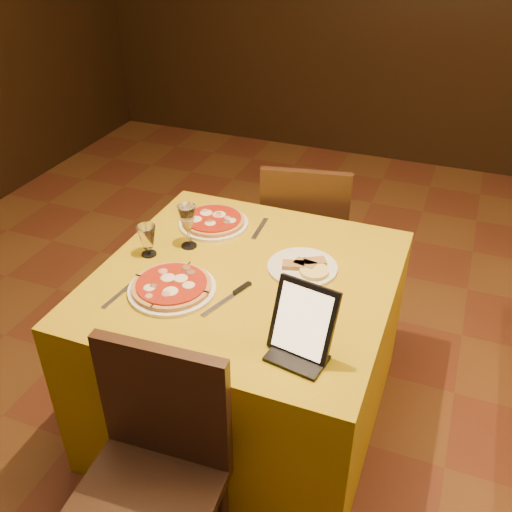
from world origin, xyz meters
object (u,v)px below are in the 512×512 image
(pizza_far, at_px, (213,222))
(water_glass, at_px, (148,241))
(chair_main_far, at_px, (306,236))
(wine_glass, at_px, (188,226))
(chair_main_near, at_px, (143,504))
(tablet, at_px, (303,320))
(main_table, at_px, (247,349))
(pizza_near, at_px, (172,287))

(pizza_far, height_order, water_glass, water_glass)
(chair_main_far, xyz_separation_m, wine_glass, (-0.29, -0.73, 0.39))
(chair_main_near, height_order, tablet, tablet)
(chair_main_far, bearing_deg, wine_glass, 57.16)
(main_table, xyz_separation_m, pizza_near, (-0.21, -0.19, 0.39))
(pizza_far, distance_m, wine_glass, 0.21)
(pizza_far, relative_size, tablet, 1.24)
(chair_main_near, bearing_deg, tablet, 53.96)
(water_glass, distance_m, tablet, 0.80)
(chair_main_near, height_order, chair_main_far, same)
(chair_main_near, xyz_separation_m, water_glass, (-0.41, 0.81, 0.36))
(main_table, relative_size, chair_main_far, 1.21)
(main_table, xyz_separation_m, chair_main_far, (-0.00, 0.83, 0.08))
(wine_glass, bearing_deg, pizza_far, 84.29)
(pizza_near, bearing_deg, wine_glass, 105.21)
(chair_main_near, distance_m, pizza_far, 1.19)
(wine_glass, distance_m, tablet, 0.75)
(chair_main_far, distance_m, wine_glass, 0.87)
(chair_main_far, bearing_deg, main_table, 79.13)
(wine_glass, xyz_separation_m, tablet, (0.61, -0.43, 0.03))
(chair_main_far, xyz_separation_m, water_glass, (-0.41, -0.84, 0.36))
(main_table, distance_m, wine_glass, 0.56)
(pizza_near, relative_size, wine_glass, 1.69)
(pizza_near, distance_m, pizza_far, 0.50)
(main_table, bearing_deg, tablet, -44.70)
(tablet, bearing_deg, chair_main_far, 115.57)
(pizza_near, relative_size, water_glass, 2.48)
(main_table, bearing_deg, water_glass, -178.84)
(pizza_far, distance_m, water_glass, 0.34)
(main_table, bearing_deg, chair_main_near, -90.00)
(main_table, relative_size, water_glass, 8.46)
(pizza_far, xyz_separation_m, tablet, (0.60, -0.62, 0.10))
(chair_main_far, relative_size, water_glass, 7.00)
(chair_main_far, relative_size, tablet, 3.73)
(pizza_far, bearing_deg, tablet, -46.18)
(wine_glass, relative_size, tablet, 0.78)
(wine_glass, bearing_deg, main_table, -19.99)
(pizza_near, bearing_deg, tablet, -13.51)
(wine_glass, height_order, water_glass, wine_glass)
(pizza_far, height_order, wine_glass, wine_glass)
(wine_glass, xyz_separation_m, water_glass, (-0.12, -0.11, -0.03))
(main_table, height_order, pizza_far, pizza_far)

